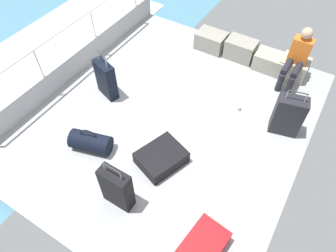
# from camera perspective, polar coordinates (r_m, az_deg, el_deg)

# --- Properties ---
(ground_plane) EXTENTS (4.40, 5.20, 0.06)m
(ground_plane) POSITION_cam_1_polar(r_m,az_deg,el_deg) (5.34, 0.59, 1.53)
(ground_plane) COLOR #939699
(gunwale_port) EXTENTS (0.06, 5.20, 0.45)m
(gunwale_port) POSITION_cam_1_polar(r_m,az_deg,el_deg) (6.24, -17.06, 10.85)
(gunwale_port) COLOR #939699
(gunwale_port) RESTS_ON ground_plane
(railing_port) EXTENTS (0.04, 4.20, 1.02)m
(railing_port) POSITION_cam_1_polar(r_m,az_deg,el_deg) (5.93, -18.31, 14.96)
(railing_port) COLOR silver
(railing_port) RESTS_ON ground_plane
(sea_wake) EXTENTS (12.00, 12.00, 0.01)m
(sea_wake) POSITION_cam_1_polar(r_m,az_deg,el_deg) (7.54, -24.04, 10.60)
(sea_wake) COLOR teal
(sea_wake) RESTS_ON ground_plane
(cargo_crate_0) EXTENTS (0.63, 0.44, 0.36)m
(cargo_crate_0) POSITION_cam_1_polar(r_m,az_deg,el_deg) (6.75, 8.01, 15.47)
(cargo_crate_0) COLOR gray
(cargo_crate_0) RESTS_ON ground_plane
(cargo_crate_1) EXTENTS (0.62, 0.40, 0.40)m
(cargo_crate_1) POSITION_cam_1_polar(r_m,az_deg,el_deg) (6.58, 13.37, 13.75)
(cargo_crate_1) COLOR gray
(cargo_crate_1) RESTS_ON ground_plane
(cargo_crate_2) EXTENTS (0.63, 0.42, 0.34)m
(cargo_crate_2) POSITION_cam_1_polar(r_m,az_deg,el_deg) (6.46, 18.46, 11.30)
(cargo_crate_2) COLOR gray
(cargo_crate_2) RESTS_ON ground_plane
(cargo_crate_3) EXTENTS (0.55, 0.43, 0.37)m
(cargo_crate_3) POSITION_cam_1_polar(r_m,az_deg,el_deg) (6.45, 22.35, 10.05)
(cargo_crate_3) COLOR #9E9989
(cargo_crate_3) RESTS_ON ground_plane
(passenger_seated) EXTENTS (0.34, 0.66, 1.07)m
(passenger_seated) POSITION_cam_1_polar(r_m,az_deg,el_deg) (6.09, 22.92, 11.79)
(passenger_seated) COLOR orange
(passenger_seated) RESTS_ON ground_plane
(suitcase_0) EXTENTS (0.74, 0.83, 0.22)m
(suitcase_0) POSITION_cam_1_polar(r_m,az_deg,el_deg) (4.67, -1.26, -5.88)
(suitcase_0) COLOR black
(suitcase_0) RESTS_ON ground_plane
(suitcase_1) EXTENTS (0.50, 0.35, 0.88)m
(suitcase_1) POSITION_cam_1_polar(r_m,az_deg,el_deg) (5.22, 21.45, 1.85)
(suitcase_1) COLOR black
(suitcase_1) RESTS_ON ground_plane
(suitcase_2) EXTENTS (0.52, 0.84, 0.26)m
(suitcase_2) POSITION_cam_1_polar(r_m,az_deg,el_deg) (4.07, 5.88, -22.18)
(suitcase_2) COLOR red
(suitcase_2) RESTS_ON ground_plane
(suitcase_3) EXTENTS (0.43, 0.20, 0.86)m
(suitcase_3) POSITION_cam_1_polar(r_m,az_deg,el_deg) (4.18, -9.53, -11.34)
(suitcase_3) COLOR black
(suitcase_3) RESTS_ON ground_plane
(suitcase_4) EXTENTS (0.47, 0.32, 0.91)m
(suitcase_4) POSITION_cam_1_polar(r_m,az_deg,el_deg) (5.58, -11.48, 8.51)
(suitcase_4) COLOR black
(suitcase_4) RESTS_ON ground_plane
(duffel_bag) EXTENTS (0.70, 0.47, 0.45)m
(duffel_bag) POSITION_cam_1_polar(r_m,az_deg,el_deg) (4.93, -14.20, -2.88)
(duffel_bag) COLOR black
(duffel_bag) RESTS_ON ground_plane
(paper_cup) EXTENTS (0.08, 0.08, 0.10)m
(paper_cup) POSITION_cam_1_polar(r_m,az_deg,el_deg) (5.54, 12.98, 3.36)
(paper_cup) COLOR white
(paper_cup) RESTS_ON ground_plane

